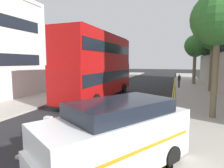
{
  "coord_description": "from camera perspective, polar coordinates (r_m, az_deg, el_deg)",
  "views": [
    {
      "loc": [
        4.49,
        -0.88,
        3.24
      ],
      "look_at": [
        0.5,
        11.0,
        1.8
      ],
      "focal_mm": 30.78,
      "sensor_mm": 36.0,
      "label": 1
    }
  ],
  "objects": [
    {
      "name": "sidewalk_right",
      "position": [
        17.3,
        24.98,
        -4.63
      ],
      "size": [
        4.0,
        80.0,
        0.14
      ],
      "primitive_type": "cube",
      "color": "#ADA89E",
      "rests_on": "ground"
    },
    {
      "name": "sidewalk_left",
      "position": [
        20.39,
        -14.34,
        -2.6
      ],
      "size": [
        4.0,
        80.0,
        0.14
      ],
      "primitive_type": "cube",
      "color": "#ADA89E",
      "rests_on": "ground"
    },
    {
      "name": "kerb_line_outer",
      "position": [
        15.23,
        17.89,
        -6.04
      ],
      "size": [
        0.1,
        56.0,
        0.01
      ],
      "primitive_type": "cube",
      "color": "yellow",
      "rests_on": "ground"
    },
    {
      "name": "kerb_line_inner",
      "position": [
        15.23,
        17.28,
        -6.01
      ],
      "size": [
        0.1,
        56.0,
        0.01
      ],
      "primitive_type": "cube",
      "color": "yellow",
      "rests_on": "ground"
    },
    {
      "name": "traffic_island",
      "position": [
        8.04,
        -18.16,
        -17.17
      ],
      "size": [
        1.1,
        2.2,
        0.1
      ],
      "primitive_type": "cube",
      "color": "#ADA89E",
      "rests_on": "ground"
    },
    {
      "name": "keep_left_bollard",
      "position": [
        7.83,
        -18.32,
        -13.42
      ],
      "size": [
        0.36,
        0.28,
        1.11
      ],
      "color": "silver",
      "rests_on": "traffic_island"
    },
    {
      "name": "double_decker_bus_away",
      "position": [
        16.74,
        -3.95,
        5.81
      ],
      "size": [
        3.04,
        10.87,
        5.64
      ],
      "color": "#B20F0F",
      "rests_on": "ground"
    },
    {
      "name": "taxi_minivan",
      "position": [
        5.79,
        0.67,
        -15.46
      ],
      "size": [
        4.15,
        5.06,
        2.12
      ],
      "color": "white",
      "rests_on": "ground"
    },
    {
      "name": "pedestrian_far",
      "position": [
        24.76,
        19.3,
        0.95
      ],
      "size": [
        0.34,
        0.22,
        1.62
      ],
      "color": "#2D2D38",
      "rests_on": "sidewalk_right"
    },
    {
      "name": "street_tree_near",
      "position": [
        12.14,
        29.02,
        16.37
      ],
      "size": [
        2.86,
        2.86,
        6.83
      ],
      "color": "#6B6047",
      "rests_on": "sidewalk_right"
    },
    {
      "name": "street_tree_mid",
      "position": [
        29.64,
        23.51,
        10.25
      ],
      "size": [
        2.96,
        2.96,
        6.88
      ],
      "color": "#6B6047",
      "rests_on": "sidewalk_right"
    },
    {
      "name": "street_tree_far",
      "position": [
        22.99,
        27.93,
        12.84
      ],
      "size": [
        3.26,
        3.26,
        7.64
      ],
      "color": "#6B6047",
      "rests_on": "sidewalk_right"
    },
    {
      "name": "street_tree_distant",
      "position": [
        35.93,
        23.51,
        9.76
      ],
      "size": [
        3.18,
        3.18,
        7.12
      ],
      "color": "#6B6047",
      "rests_on": "sidewalk_right"
    }
  ]
}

